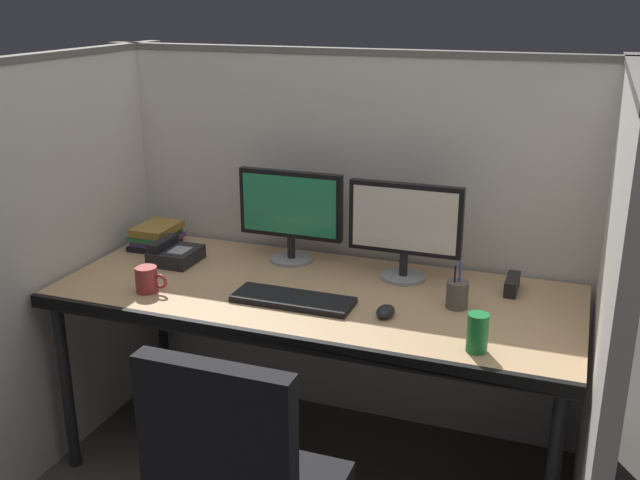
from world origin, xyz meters
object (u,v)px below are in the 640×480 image
at_px(coffee_mug, 147,279).
at_px(desk_phone, 175,254).
at_px(soda_can, 477,333).
at_px(keyboard_main, 293,300).
at_px(monitor_left, 291,210).
at_px(computer_mouse, 386,311).
at_px(desk, 314,304).
at_px(monitor_right, 405,225).
at_px(pen_cup, 457,294).
at_px(book_stack, 156,235).
at_px(red_stapler, 512,284).

bearing_deg(coffee_mug, desk_phone, 102.79).
bearing_deg(soda_can, keyboard_main, 167.29).
bearing_deg(keyboard_main, monitor_left, 113.16).
bearing_deg(computer_mouse, monitor_left, 142.39).
height_order(desk, monitor_left, monitor_left).
distance_m(monitor_left, computer_mouse, 0.67).
xyz_separation_m(computer_mouse, coffee_mug, (-0.87, -0.09, 0.03)).
height_order(monitor_right, computer_mouse, monitor_right).
xyz_separation_m(desk_phone, pen_cup, (1.15, -0.06, 0.02)).
bearing_deg(keyboard_main, coffee_mug, -170.40).
distance_m(keyboard_main, pen_cup, 0.57).
xyz_separation_m(desk, computer_mouse, (0.30, -0.12, 0.07)).
relative_size(computer_mouse, desk_phone, 0.51).
bearing_deg(keyboard_main, book_stack, 155.09).
xyz_separation_m(monitor_left, keyboard_main, (0.17, -0.39, -0.20)).
height_order(coffee_mug, red_stapler, coffee_mug).
bearing_deg(coffee_mug, red_stapler, 20.24).
bearing_deg(computer_mouse, pen_cup, 36.12).
relative_size(monitor_right, computer_mouse, 4.48).
bearing_deg(red_stapler, book_stack, -179.72).
bearing_deg(keyboard_main, computer_mouse, 0.36).
distance_m(coffee_mug, soda_can, 1.20).
xyz_separation_m(monitor_left, monitor_right, (0.47, -0.03, 0.00)).
distance_m(desk_phone, coffee_mug, 0.32).
xyz_separation_m(monitor_left, soda_can, (0.83, -0.54, -0.15)).
distance_m(computer_mouse, desk_phone, 0.97).
bearing_deg(book_stack, desk, -16.73).
xyz_separation_m(desk, monitor_right, (0.27, 0.24, 0.27)).
bearing_deg(monitor_right, soda_can, -54.86).
bearing_deg(soda_can, desk, 157.00).
distance_m(desk_phone, pen_cup, 1.16).
xyz_separation_m(desk, pen_cup, (0.51, 0.04, 0.10)).
relative_size(desk, coffee_mug, 15.08).
distance_m(pen_cup, red_stapler, 0.27).
distance_m(monitor_left, book_stack, 0.64).
relative_size(keyboard_main, computer_mouse, 4.48).
bearing_deg(desk_phone, monitor_right, 8.69).
relative_size(pen_cup, soda_can, 1.39).
height_order(desk_phone, soda_can, soda_can).
relative_size(monitor_right, keyboard_main, 1.00).
height_order(keyboard_main, soda_can, soda_can).
bearing_deg(desk, pen_cup, 4.46).
relative_size(book_stack, soda_can, 1.81).
relative_size(keyboard_main, red_stapler, 2.87).
relative_size(monitor_left, desk_phone, 2.26).
relative_size(desk, red_stapler, 12.67).
bearing_deg(pen_cup, desk_phone, 177.03).
bearing_deg(monitor_left, monitor_right, -4.01).
bearing_deg(desk_phone, soda_can, -16.12).
bearing_deg(red_stapler, desk_phone, -173.40).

